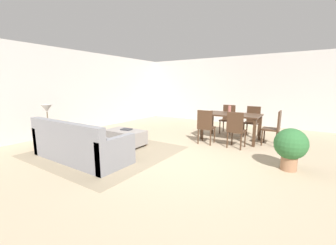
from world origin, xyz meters
name	(u,v)px	position (x,y,z in m)	size (l,w,h in m)	color
ground_plane	(186,160)	(0.00, 0.00, 0.00)	(10.80, 10.80, 0.00)	tan
wall_back	(246,91)	(0.00, 5.00, 1.35)	(9.00, 0.12, 2.70)	beige
wall_left	(75,92)	(-4.50, 0.50, 1.35)	(0.12, 11.00, 2.70)	beige
area_rug	(106,151)	(-1.88, -0.53, 0.00)	(3.00, 2.80, 0.01)	gray
couch	(79,146)	(-1.91, -1.21, 0.29)	(2.28, 0.88, 0.86)	gray
ottoman_table	(125,137)	(-1.85, 0.09, 0.23)	(1.05, 0.59, 0.41)	gray
side_table	(49,130)	(-3.35, -1.07, 0.45)	(0.40, 0.40, 0.56)	olive
table_lamp	(47,109)	(-3.35, -1.07, 0.97)	(0.26, 0.26, 0.52)	brown
dining_table	(231,117)	(0.27, 2.21, 0.66)	(1.57, 0.91, 0.76)	#422B1C
dining_chair_near_left	(206,125)	(-0.15, 1.38, 0.52)	(0.43, 0.43, 0.92)	#422B1C
dining_chair_near_right	(236,128)	(0.63, 1.42, 0.52)	(0.42, 0.42, 0.92)	#422B1C
dining_chair_far_left	(228,117)	(-0.09, 3.06, 0.52)	(0.41, 0.41, 0.92)	#422B1C
dining_chair_far_right	(252,120)	(0.69, 3.02, 0.52)	(0.42, 0.42, 0.92)	#422B1C
dining_chair_head_east	(275,126)	(1.40, 2.21, 0.52)	(0.40, 0.40, 0.92)	#422B1C
vase_centerpiece	(230,110)	(0.21, 2.21, 0.87)	(0.08, 0.08, 0.23)	#B26659
book_on_ottoman	(126,129)	(-1.84, 0.13, 0.43)	(0.26, 0.20, 0.03)	#333338
potted_plant	(291,146)	(1.86, 0.58, 0.47)	(0.58, 0.58, 0.79)	#996B4C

